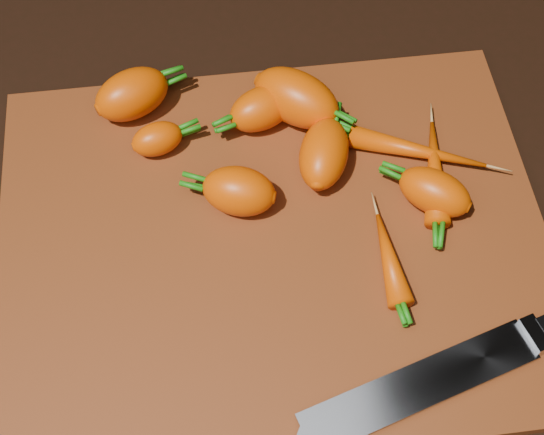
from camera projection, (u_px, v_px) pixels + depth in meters
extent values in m
cube|color=black|center=(273.00, 246.00, 0.70)|extent=(2.00, 2.00, 0.01)
cube|color=maroon|center=(273.00, 240.00, 0.70)|extent=(0.50, 0.40, 0.01)
ellipsoid|color=#EE5003|center=(132.00, 94.00, 0.74)|extent=(0.09, 0.08, 0.05)
ellipsoid|color=#EE5003|center=(239.00, 191.00, 0.69)|extent=(0.08, 0.07, 0.05)
ellipsoid|color=#EE5003|center=(297.00, 98.00, 0.74)|extent=(0.10, 0.10, 0.05)
ellipsoid|color=#EE5003|center=(324.00, 154.00, 0.71)|extent=(0.07, 0.09, 0.05)
ellipsoid|color=#EE5003|center=(262.00, 108.00, 0.74)|extent=(0.08, 0.06, 0.04)
ellipsoid|color=#EE5003|center=(157.00, 139.00, 0.73)|extent=(0.06, 0.04, 0.03)
ellipsoid|color=#EE5003|center=(435.00, 192.00, 0.69)|extent=(0.08, 0.07, 0.04)
ellipsoid|color=#EE5003|center=(435.00, 171.00, 0.71)|extent=(0.05, 0.12, 0.02)
ellipsoid|color=#EE5003|center=(417.00, 151.00, 0.73)|extent=(0.13, 0.07, 0.02)
ellipsoid|color=#EE5003|center=(389.00, 258.00, 0.67)|extent=(0.03, 0.09, 0.02)
cube|color=gray|center=(426.00, 383.00, 0.61)|extent=(0.02, 0.03, 0.01)
cube|color=black|center=(495.00, 353.00, 0.62)|extent=(0.12, 0.05, 0.02)
cylinder|color=#B2B2B7|center=(479.00, 357.00, 0.61)|extent=(0.01, 0.01, 0.00)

